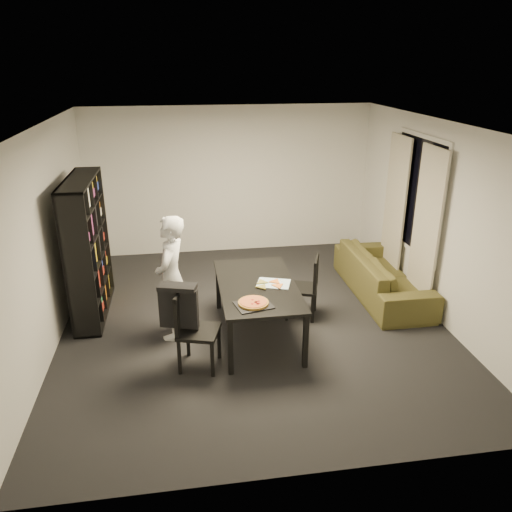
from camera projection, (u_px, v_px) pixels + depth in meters
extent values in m
cube|color=black|center=(253.00, 320.00, 6.80)|extent=(5.00, 5.50, 0.01)
cube|color=white|center=(252.00, 125.00, 5.84)|extent=(5.00, 5.50, 0.01)
cube|color=white|center=(230.00, 181.00, 8.85)|extent=(5.00, 0.01, 2.60)
cube|color=white|center=(306.00, 344.00, 3.79)|extent=(5.00, 0.01, 2.60)
cube|color=white|center=(46.00, 240.00, 5.96)|extent=(0.01, 5.50, 2.60)
cube|color=white|center=(437.00, 221.00, 6.68)|extent=(0.01, 5.50, 2.60)
cube|color=black|center=(418.00, 195.00, 7.15)|extent=(0.02, 1.40, 1.60)
cube|color=white|center=(417.00, 195.00, 7.15)|extent=(0.03, 1.52, 1.72)
cube|color=beige|center=(426.00, 230.00, 6.79)|extent=(0.03, 0.70, 2.25)
cube|color=beige|center=(395.00, 209.00, 7.75)|extent=(0.03, 0.70, 2.25)
cube|color=black|center=(88.00, 248.00, 6.69)|extent=(0.35, 1.50, 1.90)
cube|color=black|center=(257.00, 285.00, 6.20)|extent=(0.95, 1.71, 0.04)
cube|color=black|center=(230.00, 348.00, 5.53)|extent=(0.06, 0.06, 0.68)
cube|color=black|center=(306.00, 341.00, 5.65)|extent=(0.06, 0.06, 0.68)
cube|color=black|center=(218.00, 286.00, 7.02)|extent=(0.06, 0.06, 0.68)
cube|color=black|center=(278.00, 282.00, 7.14)|extent=(0.06, 0.06, 0.68)
cube|color=black|center=(199.00, 332.00, 5.64)|extent=(0.54, 0.54, 0.04)
cube|color=black|center=(181.00, 310.00, 5.57)|extent=(0.16, 0.43, 0.47)
cube|color=black|center=(179.00, 293.00, 5.49)|extent=(0.15, 0.41, 0.05)
cube|color=black|center=(212.00, 360.00, 5.53)|extent=(0.04, 0.04, 0.43)
cube|color=black|center=(219.00, 342.00, 5.87)|extent=(0.04, 0.04, 0.43)
cube|color=black|center=(179.00, 357.00, 5.57)|extent=(0.04, 0.04, 0.43)
cube|color=black|center=(188.00, 340.00, 5.92)|extent=(0.04, 0.04, 0.43)
cube|color=black|center=(302.00, 288.00, 6.78)|extent=(0.52, 0.52, 0.04)
cube|color=black|center=(316.00, 273.00, 6.66)|extent=(0.17, 0.40, 0.44)
cube|color=black|center=(317.00, 260.00, 6.58)|extent=(0.16, 0.37, 0.05)
cube|color=black|center=(290.00, 296.00, 7.05)|extent=(0.04, 0.04, 0.40)
cube|color=black|center=(287.00, 307.00, 6.73)|extent=(0.04, 0.04, 0.40)
cube|color=black|center=(315.00, 298.00, 6.98)|extent=(0.04, 0.04, 0.40)
cube|color=black|center=(313.00, 309.00, 6.67)|extent=(0.04, 0.04, 0.40)
cube|color=black|center=(179.00, 308.00, 5.56)|extent=(0.44, 0.20, 0.47)
cube|color=black|center=(177.00, 287.00, 5.46)|extent=(0.45, 0.29, 0.05)
imported|color=silver|center=(171.00, 278.00, 6.16)|extent=(0.53, 0.67, 1.60)
cube|color=black|center=(254.00, 305.00, 5.66)|extent=(0.46, 0.40, 0.01)
cylinder|color=#A77730|center=(253.00, 303.00, 5.67)|extent=(0.35, 0.35, 0.02)
cylinder|color=gold|center=(253.00, 302.00, 5.66)|extent=(0.31, 0.31, 0.01)
cube|color=white|center=(274.00, 283.00, 6.20)|extent=(0.47, 0.41, 0.01)
imported|color=#463F1C|center=(382.00, 275.00, 7.45)|extent=(0.84, 2.14, 0.62)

